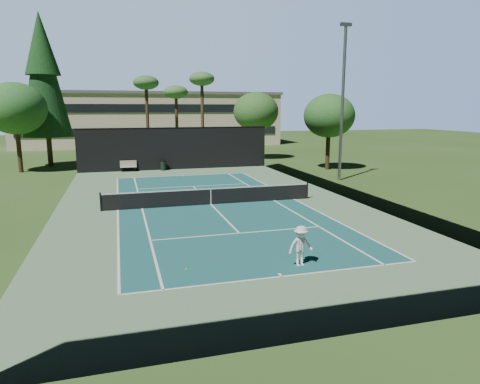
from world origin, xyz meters
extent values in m
plane|color=#2E501E|center=(0.00, 0.00, 0.00)|extent=(160.00, 160.00, 0.00)
cube|color=#5F865E|center=(0.00, 0.00, 0.01)|extent=(18.00, 32.00, 0.01)
cube|color=#1C5958|center=(0.00, 0.00, 0.01)|extent=(10.97, 23.77, 0.01)
cube|color=white|center=(0.00, -11.88, 0.02)|extent=(10.97, 0.10, 0.01)
cube|color=white|center=(0.00, 11.88, 0.02)|extent=(10.97, 0.10, 0.01)
cube|color=white|center=(0.00, -6.40, 0.02)|extent=(8.23, 0.10, 0.01)
cube|color=white|center=(0.00, 6.40, 0.02)|extent=(8.23, 0.10, 0.01)
cube|color=white|center=(-5.49, 0.00, 0.02)|extent=(0.10, 23.77, 0.01)
cube|color=white|center=(5.49, 0.00, 0.02)|extent=(0.10, 23.77, 0.01)
cube|color=white|center=(-4.12, 0.00, 0.02)|extent=(0.10, 23.77, 0.01)
cube|color=white|center=(4.12, 0.00, 0.02)|extent=(0.10, 23.77, 0.01)
cube|color=white|center=(0.00, 0.00, 0.02)|extent=(0.10, 12.80, 0.01)
cube|color=white|center=(0.00, -11.73, 0.02)|extent=(0.10, 0.30, 0.01)
cube|color=white|center=(0.00, 11.73, 0.02)|extent=(0.10, 0.30, 0.01)
cylinder|color=black|center=(-6.40, 0.00, 0.55)|extent=(0.10, 0.10, 1.10)
cylinder|color=black|center=(6.40, 0.00, 0.55)|extent=(0.10, 0.10, 1.10)
cube|color=black|center=(0.00, 0.00, 0.50)|extent=(12.80, 0.02, 0.92)
cube|color=white|center=(0.00, 0.00, 0.98)|extent=(12.80, 0.04, 0.07)
cube|color=white|center=(0.00, 0.00, 0.50)|extent=(0.05, 0.03, 0.92)
cube|color=black|center=(0.00, 16.00, 2.00)|extent=(18.00, 0.04, 4.00)
cube|color=black|center=(0.00, -16.00, 2.00)|extent=(18.00, 0.04, 4.00)
cube|color=black|center=(9.00, 0.00, 2.00)|extent=(0.04, 32.00, 4.00)
cube|color=black|center=(-9.00, 0.00, 2.00)|extent=(0.04, 32.00, 4.00)
cube|color=black|center=(0.00, 16.00, 4.00)|extent=(18.00, 0.06, 0.06)
imported|color=white|center=(1.08, -11.02, 0.77)|extent=(1.01, 0.60, 1.53)
sphere|color=#D3E433|center=(-3.12, -10.30, 0.03)|extent=(0.06, 0.06, 0.06)
sphere|color=#D9E834|center=(-4.42, 2.61, 0.04)|extent=(0.08, 0.08, 0.08)
sphere|color=#EAF136|center=(1.83, 3.34, 0.03)|extent=(0.07, 0.07, 0.07)
sphere|color=#BEDE32|center=(-3.42, 3.50, 0.03)|extent=(0.07, 0.07, 0.07)
cube|color=beige|center=(-4.47, 15.68, 0.45)|extent=(1.50, 0.45, 0.05)
cube|color=#B8AD98|center=(-4.47, 15.88, 0.75)|extent=(1.50, 0.06, 0.55)
cube|color=black|center=(-5.07, 15.68, 0.21)|extent=(0.06, 0.40, 0.42)
cube|color=black|center=(-3.87, 15.68, 0.21)|extent=(0.06, 0.40, 0.42)
cylinder|color=black|center=(-1.26, 15.60, 0.45)|extent=(0.52, 0.52, 0.90)
cylinder|color=black|center=(-1.26, 15.60, 0.92)|extent=(0.56, 0.56, 0.05)
cylinder|color=#4C3720|center=(-12.00, 22.00, 1.80)|extent=(0.50, 0.50, 3.60)
cone|color=#133617|center=(-12.00, 22.00, 9.00)|extent=(4.80, 4.80, 12.00)
cone|color=#153B17|center=(-12.00, 22.00, 12.00)|extent=(3.30, 3.30, 6.00)
cylinder|color=#47301E|center=(-2.00, 24.00, 4.28)|extent=(0.36, 0.36, 8.55)
ellipsoid|color=#36682F|center=(-2.00, 24.00, 8.55)|extent=(2.80, 2.80, 1.54)
cylinder|color=#472D1E|center=(1.50, 26.00, 3.83)|extent=(0.36, 0.36, 7.65)
ellipsoid|color=#3A6B30|center=(1.50, 26.00, 7.65)|extent=(2.80, 2.80, 1.54)
cylinder|color=#4A361F|center=(4.00, 23.00, 4.50)|extent=(0.36, 0.36, 9.00)
ellipsoid|color=#3C6C30|center=(4.00, 23.00, 9.00)|extent=(2.80, 2.80, 1.54)
cylinder|color=#3F2E1B|center=(10.00, 22.00, 1.76)|extent=(0.40, 0.40, 3.52)
ellipsoid|color=#2E5B23|center=(10.00, 22.00, 5.44)|extent=(5.12, 5.12, 4.35)
cylinder|color=#3E2D1A|center=(14.00, 12.00, 1.65)|extent=(0.40, 0.40, 3.30)
ellipsoid|color=#295E24|center=(14.00, 12.00, 5.10)|extent=(4.80, 4.80, 4.08)
cylinder|color=#452E1D|center=(-14.00, 18.00, 1.87)|extent=(0.40, 0.40, 3.74)
ellipsoid|color=#296627|center=(-14.00, 18.00, 5.78)|extent=(5.44, 5.44, 4.62)
cube|color=beige|center=(0.00, 46.00, 4.00)|extent=(40.00, 12.00, 8.00)
cube|color=#59595B|center=(0.00, 46.00, 8.10)|extent=(40.50, 12.50, 0.40)
cube|color=black|center=(0.00, 39.95, 2.40)|extent=(38.00, 0.15, 1.20)
cube|color=black|center=(0.00, 39.95, 5.80)|extent=(38.00, 0.15, 1.20)
cylinder|color=gray|center=(12.00, 6.00, 6.00)|extent=(0.24, 0.24, 12.00)
cube|color=gray|center=(12.00, 6.00, 12.10)|extent=(0.90, 0.25, 0.25)
camera|label=1|loc=(-5.26, -25.01, 5.78)|focal=32.00mm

